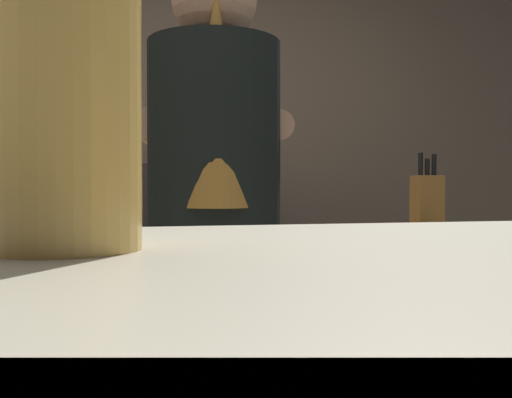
{
  "coord_description": "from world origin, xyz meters",
  "views": [
    {
      "loc": [
        -0.24,
        -1.22,
        1.08
      ],
      "look_at": [
        -0.12,
        -0.75,
        1.07
      ],
      "focal_mm": 39.95,
      "sensor_mm": 36.0,
      "label": 1
    }
  ],
  "objects_px": {
    "mixing_bowl": "(189,225)",
    "bottle_olive_oil": "(228,153)",
    "bottle_soy": "(164,152)",
    "pint_glass_near": "(63,95)",
    "knife_block": "(427,201)",
    "bartender": "(215,231)",
    "chefs_knife": "(277,232)"
  },
  "relations": [
    {
      "from": "bottle_soy",
      "to": "pint_glass_near",
      "type": "bearing_deg",
      "value": -95.44
    },
    {
      "from": "bottle_olive_oil",
      "to": "bottle_soy",
      "type": "relative_size",
      "value": 0.93
    },
    {
      "from": "bartender",
      "to": "bottle_olive_oil",
      "type": "relative_size",
      "value": 9.35
    },
    {
      "from": "bottle_olive_oil",
      "to": "bottle_soy",
      "type": "xyz_separation_m",
      "value": [
        -0.35,
        0.09,
        0.01
      ]
    },
    {
      "from": "knife_block",
      "to": "bottle_soy",
      "type": "height_order",
      "value": "bottle_soy"
    },
    {
      "from": "knife_block",
      "to": "pint_glass_near",
      "type": "distance_m",
      "value": 1.99
    },
    {
      "from": "knife_block",
      "to": "mixing_bowl",
      "type": "bearing_deg",
      "value": 179.36
    },
    {
      "from": "mixing_bowl",
      "to": "bottle_soy",
      "type": "relative_size",
      "value": 1.06
    },
    {
      "from": "mixing_bowl",
      "to": "bottle_olive_oil",
      "type": "relative_size",
      "value": 1.14
    },
    {
      "from": "bottle_olive_oil",
      "to": "bartender",
      "type": "bearing_deg",
      "value": -101.97
    },
    {
      "from": "chefs_knife",
      "to": "bottle_olive_oil",
      "type": "bearing_deg",
      "value": 80.47
    },
    {
      "from": "mixing_bowl",
      "to": "bottle_soy",
      "type": "height_order",
      "value": "bottle_soy"
    },
    {
      "from": "chefs_knife",
      "to": "bottle_soy",
      "type": "relative_size",
      "value": 1.25
    },
    {
      "from": "mixing_bowl",
      "to": "pint_glass_near",
      "type": "relative_size",
      "value": 1.38
    },
    {
      "from": "knife_block",
      "to": "chefs_knife",
      "type": "distance_m",
      "value": 0.61
    },
    {
      "from": "chefs_knife",
      "to": "bottle_olive_oil",
      "type": "xyz_separation_m",
      "value": [
        0.08,
        1.28,
        0.34
      ]
    },
    {
      "from": "bartender",
      "to": "pint_glass_near",
      "type": "height_order",
      "value": "bartender"
    },
    {
      "from": "mixing_bowl",
      "to": "chefs_knife",
      "type": "xyz_separation_m",
      "value": [
        0.29,
        -0.07,
        -0.02
      ]
    },
    {
      "from": "pint_glass_near",
      "to": "bottle_olive_oil",
      "type": "relative_size",
      "value": 0.83
    },
    {
      "from": "knife_block",
      "to": "pint_glass_near",
      "type": "xyz_separation_m",
      "value": [
        -1.15,
        -1.62,
        0.09
      ]
    },
    {
      "from": "chefs_knife",
      "to": "pint_glass_near",
      "type": "bearing_deg",
      "value": -115.43
    },
    {
      "from": "knife_block",
      "to": "chefs_knife",
      "type": "relative_size",
      "value": 1.18
    },
    {
      "from": "mixing_bowl",
      "to": "bottle_olive_oil",
      "type": "height_order",
      "value": "bottle_olive_oil"
    },
    {
      "from": "mixing_bowl",
      "to": "bottle_olive_oil",
      "type": "bearing_deg",
      "value": 73.15
    },
    {
      "from": "chefs_knife",
      "to": "bottle_soy",
      "type": "height_order",
      "value": "bottle_soy"
    },
    {
      "from": "knife_block",
      "to": "bottle_soy",
      "type": "bearing_deg",
      "value": 123.59
    },
    {
      "from": "chefs_knife",
      "to": "bartender",
      "type": "bearing_deg",
      "value": -130.72
    },
    {
      "from": "chefs_knife",
      "to": "pint_glass_near",
      "type": "distance_m",
      "value": 1.67
    },
    {
      "from": "bottle_olive_oil",
      "to": "knife_block",
      "type": "bearing_deg",
      "value": -66.79
    },
    {
      "from": "bartender",
      "to": "bottle_olive_oil",
      "type": "bearing_deg",
      "value": -5.04
    },
    {
      "from": "bartender",
      "to": "chefs_knife",
      "type": "relative_size",
      "value": 6.94
    },
    {
      "from": "knife_block",
      "to": "bartender",
      "type": "bearing_deg",
      "value": -152.09
    }
  ]
}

